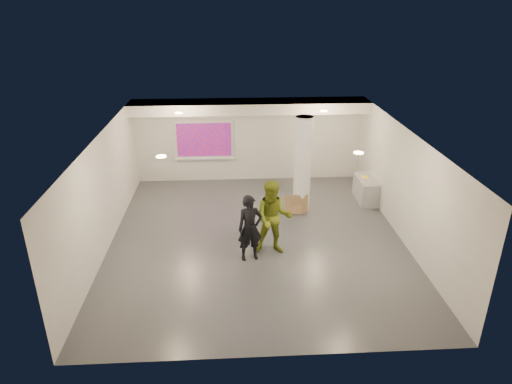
{
  "coord_description": "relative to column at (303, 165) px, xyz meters",
  "views": [
    {
      "loc": [
        -0.67,
        -11.1,
        6.25
      ],
      "look_at": [
        0.0,
        0.4,
        1.25
      ],
      "focal_mm": 32.0,
      "sensor_mm": 36.0,
      "label": 1
    }
  ],
  "objects": [
    {
      "name": "wall_left",
      "position": [
        -5.5,
        -1.8,
        0.0
      ],
      "size": [
        0.01,
        9.0,
        3.0
      ],
      "primitive_type": "cube",
      "color": "beige",
      "rests_on": "floor"
    },
    {
      "name": "wall_front",
      "position": [
        -1.5,
        -6.3,
        0.0
      ],
      "size": [
        8.0,
        0.01,
        3.0
      ],
      "primitive_type": "cube",
      "color": "beige",
      "rests_on": "floor"
    },
    {
      "name": "wall_right",
      "position": [
        2.5,
        -1.8,
        0.0
      ],
      "size": [
        0.01,
        9.0,
        3.0
      ],
      "primitive_type": "cube",
      "color": "beige",
      "rests_on": "floor"
    },
    {
      "name": "man",
      "position": [
        -1.13,
        -2.52,
        -0.5
      ],
      "size": [
        1.03,
        0.84,
        2.01
      ],
      "primitive_type": "imported",
      "rotation": [
        0.0,
        0.0,
        -0.08
      ],
      "color": "olive",
      "rests_on": "floor"
    },
    {
      "name": "papers_stack",
      "position": [
        2.18,
        0.68,
        -0.73
      ],
      "size": [
        0.25,
        0.31,
        0.02
      ],
      "primitive_type": "cube",
      "rotation": [
        0.0,
        0.0,
        -0.07
      ],
      "color": "silver",
      "rests_on": "credenza"
    },
    {
      "name": "woman",
      "position": [
        -1.73,
        -2.8,
        -0.63
      ],
      "size": [
        0.71,
        0.54,
        1.74
      ],
      "primitive_type": "imported",
      "rotation": [
        0.0,
        0.0,
        0.21
      ],
      "color": "black",
      "rests_on": "floor"
    },
    {
      "name": "cardboard_front",
      "position": [
        -0.28,
        -0.24,
        -1.22
      ],
      "size": [
        0.55,
        0.27,
        0.57
      ],
      "primitive_type": "cube",
      "rotation": [
        -0.32,
        0.0,
        -0.07
      ],
      "color": "olive",
      "rests_on": "floor"
    },
    {
      "name": "downlight_ne",
      "position": [
        0.7,
        0.7,
        1.48
      ],
      "size": [
        0.22,
        0.22,
        0.02
      ],
      "primitive_type": "cylinder",
      "color": "#FFD687",
      "rests_on": "ceiling"
    },
    {
      "name": "soffit_band",
      "position": [
        -1.5,
        2.15,
        1.32
      ],
      "size": [
        8.0,
        1.1,
        0.36
      ],
      "primitive_type": "cube",
      "color": "silver",
      "rests_on": "ceiling"
    },
    {
      "name": "ceiling",
      "position": [
        -1.5,
        -1.8,
        1.5
      ],
      "size": [
        8.0,
        9.0,
        0.01
      ],
      "primitive_type": "cube",
      "color": "silver",
      "rests_on": "floor"
    },
    {
      "name": "wall_back",
      "position": [
        -1.5,
        2.7,
        0.0
      ],
      "size": [
        8.0,
        0.01,
        3.0
      ],
      "primitive_type": "cube",
      "color": "beige",
      "rests_on": "floor"
    },
    {
      "name": "postit_pad",
      "position": [
        2.18,
        0.69,
        -0.72
      ],
      "size": [
        0.21,
        0.27,
        0.03
      ],
      "primitive_type": "cube",
      "rotation": [
        0.0,
        0.0,
        -0.08
      ],
      "color": "yellow",
      "rests_on": "credenza"
    },
    {
      "name": "downlight_se",
      "position": [
        0.7,
        -3.3,
        1.48
      ],
      "size": [
        0.22,
        0.22,
        0.02
      ],
      "primitive_type": "cylinder",
      "color": "#FFD687",
      "rests_on": "ceiling"
    },
    {
      "name": "credenza",
      "position": [
        2.22,
        0.59,
        -1.12
      ],
      "size": [
        0.56,
        1.31,
        0.76
      ],
      "primitive_type": "cube",
      "rotation": [
        0.0,
        0.0,
        -0.01
      ],
      "color": "#929597",
      "rests_on": "floor"
    },
    {
      "name": "projection_screen",
      "position": [
        -3.1,
        2.65,
        0.03
      ],
      "size": [
        2.1,
        0.13,
        1.42
      ],
      "color": "silver",
      "rests_on": "wall_back"
    },
    {
      "name": "downlight_sw",
      "position": [
        -3.7,
        -3.3,
        1.48
      ],
      "size": [
        0.22,
        0.22,
        0.02
      ],
      "primitive_type": "cylinder",
      "color": "#FFD687",
      "rests_on": "ceiling"
    },
    {
      "name": "downlight_nw",
      "position": [
        -3.7,
        0.7,
        1.48
      ],
      "size": [
        0.22,
        0.22,
        0.02
      ],
      "primitive_type": "cylinder",
      "color": "#FFD687",
      "rests_on": "ceiling"
    },
    {
      "name": "floor",
      "position": [
        -1.5,
        -1.8,
        -1.5
      ],
      "size": [
        8.0,
        9.0,
        0.01
      ],
      "primitive_type": "cube",
      "color": "#3B3E42",
      "rests_on": "ground"
    },
    {
      "name": "cardboard_back",
      "position": [
        -0.11,
        -0.25,
        -1.2
      ],
      "size": [
        0.56,
        0.13,
        0.61
      ],
      "primitive_type": "cube",
      "rotation": [
        -0.12,
        0.0,
        -0.02
      ],
      "color": "olive",
      "rests_on": "floor"
    },
    {
      "name": "column",
      "position": [
        0.0,
        0.0,
        0.0
      ],
      "size": [
        0.52,
        0.52,
        3.0
      ],
      "primitive_type": "cylinder",
      "color": "white",
      "rests_on": "floor"
    }
  ]
}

